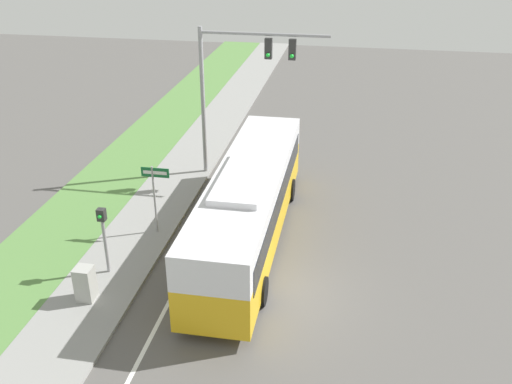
% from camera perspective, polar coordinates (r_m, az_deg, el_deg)
% --- Properties ---
extents(ground_plane, '(80.00, 80.00, 0.00)m').
position_cam_1_polar(ground_plane, '(19.83, 2.39, -10.18)').
color(ground_plane, '#565451').
extents(sidewalk, '(2.80, 80.00, 0.12)m').
position_cam_1_polar(sidewalk, '(21.34, -14.49, -7.98)').
color(sidewalk, gray).
rests_on(sidewalk, ground_plane).
extents(grass_verge, '(3.60, 80.00, 0.10)m').
position_cam_1_polar(grass_verge, '(22.77, -21.92, -6.86)').
color(grass_verge, '#568442').
rests_on(grass_verge, ground_plane).
extents(lane_divider_near, '(0.14, 30.00, 0.01)m').
position_cam_1_polar(lane_divider_near, '(20.51, -7.74, -9.02)').
color(lane_divider_near, silver).
rests_on(lane_divider_near, ground_plane).
extents(bus, '(2.61, 12.47, 3.31)m').
position_cam_1_polar(bus, '(21.84, -0.68, -0.86)').
color(bus, gold).
rests_on(bus, ground_plane).
extents(signal_gantry, '(5.92, 0.41, 7.16)m').
position_cam_1_polar(signal_gantry, '(26.55, -1.88, 11.65)').
color(signal_gantry, '#939399').
rests_on(signal_gantry, ground_plane).
extents(pedestrian_signal, '(0.28, 0.34, 2.66)m').
position_cam_1_polar(pedestrian_signal, '(20.50, -15.01, -3.69)').
color(pedestrian_signal, '#939399').
rests_on(pedestrian_signal, ground_plane).
extents(street_sign, '(1.12, 0.08, 2.98)m').
position_cam_1_polar(street_sign, '(22.59, -10.08, 0.28)').
color(street_sign, '#939399').
rests_on(street_sign, ground_plane).
extents(utility_cabinet, '(0.58, 0.57, 1.22)m').
position_cam_1_polar(utility_cabinet, '(19.88, -16.72, -8.76)').
color(utility_cabinet, '#A8A8A3').
rests_on(utility_cabinet, sidewalk).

